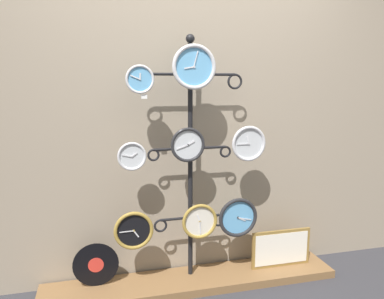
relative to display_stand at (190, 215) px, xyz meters
name	(u,v)px	position (x,y,z in m)	size (l,w,h in m)	color
shop_wall	(185,96)	(0.00, 0.16, 0.87)	(4.40, 0.04, 2.80)	gray
low_shelf	(192,281)	(0.00, -0.06, -0.50)	(2.20, 0.36, 0.06)	brown
display_stand	(190,215)	(0.00, 0.00, 0.00)	(0.78, 0.43, 1.83)	black
clock_top_left	(140,79)	(-0.36, -0.09, 0.99)	(0.19, 0.04, 0.19)	#60A8DB
clock_top_center	(193,67)	(0.00, -0.10, 1.07)	(0.30, 0.04, 0.30)	#60A8DB
clock_middle_left	(132,156)	(-0.43, -0.08, 0.48)	(0.20, 0.04, 0.20)	silver
clock_middle_center	(188,145)	(-0.04, -0.08, 0.54)	(0.24, 0.04, 0.24)	silver
clock_middle_right	(249,144)	(0.41, -0.09, 0.54)	(0.26, 0.04, 0.26)	silver
clock_bottom_left	(134,230)	(-0.43, -0.08, -0.05)	(0.28, 0.04, 0.28)	black
clock_bottom_center	(200,221)	(0.04, -0.10, -0.02)	(0.26, 0.04, 0.26)	silver
clock_bottom_right	(238,217)	(0.34, -0.09, -0.02)	(0.30, 0.04, 0.30)	#60A8DB
vinyl_record	(96,265)	(-0.69, 0.00, -0.31)	(0.32, 0.01, 0.32)	black
picture_frame	(281,248)	(0.72, -0.06, -0.32)	(0.49, 0.02, 0.30)	olive
price_tag_upper	(144,97)	(-0.34, -0.10, 0.88)	(0.04, 0.00, 0.03)	white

